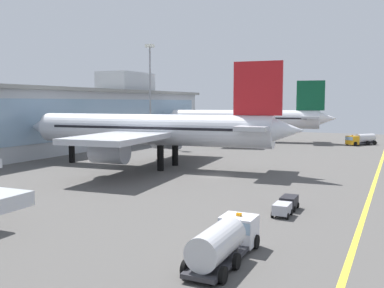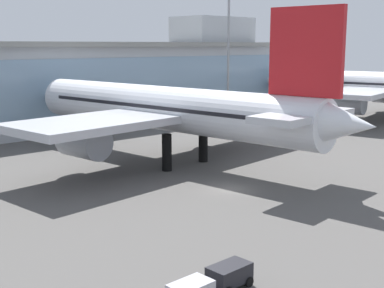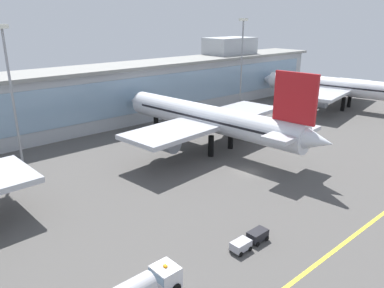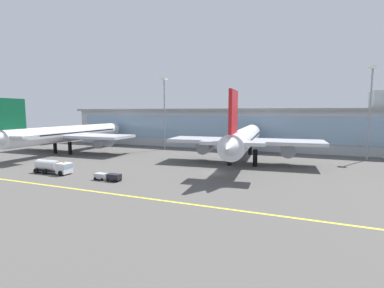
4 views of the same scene
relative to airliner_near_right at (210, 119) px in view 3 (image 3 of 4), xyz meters
name	(u,v)px [view 3 (image 3 of 4)]	position (x,y,z in m)	size (l,w,h in m)	color
ground_plane	(249,172)	(-3.42, -13.57, -6.41)	(205.82, 205.82, 0.00)	#514F4C
taxiway_centreline_stripe	(374,221)	(-3.42, -35.57, -6.40)	(164.65, 0.50, 0.01)	yellow
terminal_building	(121,92)	(-1.85, 31.22, 1.23)	(150.01, 14.00, 19.66)	#ADB2B7
airliner_near_right	(210,119)	(0.00, 0.00, 0.00)	(39.50, 51.36, 17.54)	black
airliner_far_right	(338,87)	(54.34, 1.76, -0.16)	(40.77, 50.28, 17.12)	black
baggage_tug_near	(250,240)	(-20.41, -28.30, -5.61)	(5.62, 1.76, 1.40)	black
apron_light_mast_west	(9,77)	(-31.98, 17.11, 9.74)	(1.80, 1.80, 24.87)	gray
apron_light_mast_centre	(242,52)	(30.35, 18.79, 10.15)	(1.80, 1.80, 25.62)	gray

